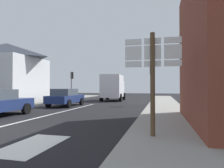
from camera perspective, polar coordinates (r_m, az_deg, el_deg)
name	(u,v)px	position (r m, az deg, el deg)	size (l,w,h in m)	color
ground_plane	(85,106)	(17.00, -7.67, -6.33)	(80.00, 80.00, 0.00)	black
sidewalk_right	(165,110)	(13.83, 14.95, -7.22)	(2.67, 44.00, 0.14)	gray
sidewalk_left	(3,106)	(18.76, -28.85, -5.50)	(2.67, 44.00, 0.14)	gray
lane_centre_stripe	(62,112)	(13.38, -14.03, -7.71)	(0.16, 12.00, 0.01)	silver
lane_turn_arrow	(33,145)	(6.04, -21.75, -15.93)	(1.20, 2.20, 0.01)	silver
clapboard_house_left	(7,71)	(28.42, -27.96, 3.23)	(8.28, 8.49, 7.18)	silver
sedan_far	(66,97)	(17.36, -13.15, -3.68)	(2.06, 4.24, 1.47)	navy
delivery_truck	(113,87)	(23.99, 0.32, -0.85)	(2.73, 5.12, 3.05)	silver
route_sign_post	(153,73)	(6.03, 11.57, 3.15)	(1.66, 0.14, 3.20)	brown
traffic_light_near_right	(152,75)	(17.64, 11.30, 2.63)	(0.30, 0.49, 3.64)	#47474C
traffic_light_far_left	(72,79)	(27.22, -11.46, 1.39)	(0.30, 0.49, 3.67)	#47474C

